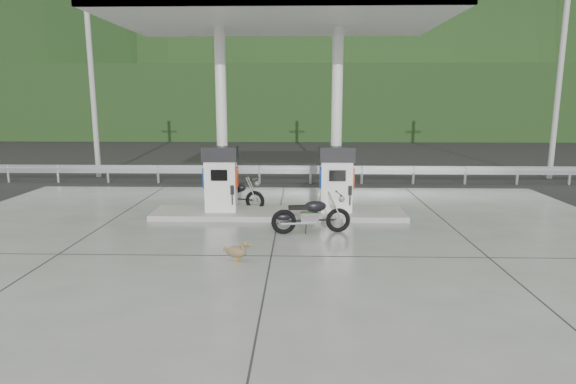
{
  "coord_description": "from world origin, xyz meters",
  "views": [
    {
      "loc": [
        0.59,
        -10.58,
        3.22
      ],
      "look_at": [
        0.3,
        1.0,
        1.0
      ],
      "focal_mm": 30.0,
      "sensor_mm": 36.0,
      "label": 1
    }
  ],
  "objects_px": {
    "gas_pump_left": "(221,179)",
    "motorcycle_left": "(235,195)",
    "gas_pump_right": "(337,180)",
    "duck": "(236,252)",
    "motorcycle_right": "(311,216)"
  },
  "relations": [
    {
      "from": "gas_pump_left",
      "to": "motorcycle_left",
      "type": "xyz_separation_m",
      "value": [
        0.25,
        0.9,
        -0.63
      ]
    },
    {
      "from": "gas_pump_left",
      "to": "motorcycle_left",
      "type": "relative_size",
      "value": 1.01
    },
    {
      "from": "gas_pump_right",
      "to": "duck",
      "type": "xyz_separation_m",
      "value": [
        -2.29,
        -3.84,
        -0.86
      ]
    },
    {
      "from": "gas_pump_left",
      "to": "motorcycle_left",
      "type": "bearing_deg",
      "value": 74.67
    },
    {
      "from": "motorcycle_right",
      "to": "duck",
      "type": "distance_m",
      "value": 2.67
    },
    {
      "from": "gas_pump_right",
      "to": "duck",
      "type": "height_order",
      "value": "gas_pump_right"
    },
    {
      "from": "gas_pump_left",
      "to": "duck",
      "type": "height_order",
      "value": "gas_pump_left"
    },
    {
      "from": "motorcycle_right",
      "to": "gas_pump_right",
      "type": "bearing_deg",
      "value": 58.59
    },
    {
      "from": "motorcycle_right",
      "to": "gas_pump_left",
      "type": "bearing_deg",
      "value": 137.64
    },
    {
      "from": "gas_pump_left",
      "to": "gas_pump_right",
      "type": "bearing_deg",
      "value": 0.0
    },
    {
      "from": "gas_pump_right",
      "to": "motorcycle_left",
      "type": "bearing_deg",
      "value": 163.0
    },
    {
      "from": "motorcycle_left",
      "to": "duck",
      "type": "bearing_deg",
      "value": -64.16
    },
    {
      "from": "gas_pump_right",
      "to": "duck",
      "type": "distance_m",
      "value": 4.56
    },
    {
      "from": "motorcycle_right",
      "to": "duck",
      "type": "xyz_separation_m",
      "value": [
        -1.56,
        -2.16,
        -0.24
      ]
    },
    {
      "from": "gas_pump_right",
      "to": "motorcycle_left",
      "type": "xyz_separation_m",
      "value": [
        -2.95,
        0.9,
        -0.63
      ]
    }
  ]
}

